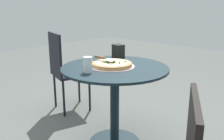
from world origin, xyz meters
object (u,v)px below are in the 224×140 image
object	(u,v)px
napkin_dispenser	(118,51)
patio_chair_far	(64,67)
pizza_on_tray	(112,64)
patio_table	(115,88)
drinking_cup	(88,65)
pizza_server	(104,59)

from	to	relation	value
napkin_dispenser	patio_chair_far	size ratio (longest dim) A/B	0.14
pizza_on_tray	napkin_dispenser	distance (m)	0.33
patio_table	drinking_cup	xyz separation A→B (m)	(0.26, -0.03, 0.24)
pizza_server	napkin_dispenser	size ratio (longest dim) A/B	1.69
patio_table	napkin_dispenser	xyz separation A→B (m)	(-0.26, -0.20, 0.25)
pizza_on_tray	pizza_server	size ratio (longest dim) A/B	1.72
pizza_on_tray	drinking_cup	bearing A→B (deg)	-1.51
patio_table	napkin_dispenser	world-z (taller)	napkin_dispenser
patio_table	pizza_on_tray	bearing A→B (deg)	-63.43
pizza_on_tray	pizza_server	xyz separation A→B (m)	(0.02, -0.07, 0.04)
drinking_cup	patio_chair_far	distance (m)	0.97
patio_chair_far	drinking_cup	bearing A→B (deg)	65.96
pizza_on_tray	pizza_server	world-z (taller)	pizza_server
patio_table	napkin_dispenser	distance (m)	0.41
patio_chair_far	pizza_server	bearing A→B (deg)	79.27
pizza_server	pizza_on_tray	bearing A→B (deg)	102.73
pizza_server	napkin_dispenser	world-z (taller)	napkin_dispenser
patio_table	pizza_server	distance (m)	0.26
pizza_on_tray	napkin_dispenser	bearing A→B (deg)	-145.88
pizza_server	napkin_dispenser	bearing A→B (deg)	-158.53
napkin_dispenser	pizza_server	bearing A→B (deg)	-55.46
napkin_dispenser	pizza_on_tray	bearing A→B (deg)	-42.81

